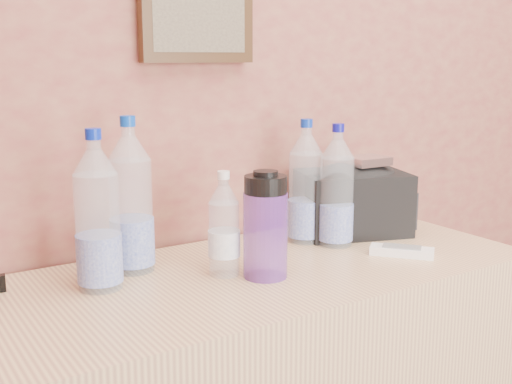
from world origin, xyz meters
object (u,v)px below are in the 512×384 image
Objects in this scene: pet_large_a at (98,219)px; nalgene_bottle at (265,225)px; foil_packet at (367,161)px; ac_remote at (402,251)px; pet_large_c at (306,188)px; pet_small at (224,230)px; toiletry_bag at (353,198)px; pet_large_b at (131,204)px; pet_large_d at (337,192)px.

nalgene_bottle is (0.33, -0.13, -0.03)m from pet_large_a.
nalgene_bottle reaches higher than foil_packet.
ac_remote is at bearing -7.97° from nalgene_bottle.
pet_large_a is 1.04× the size of pet_large_c.
pet_small is at bearing -13.93° from pet_large_a.
pet_large_a is 1.19× the size of toiletry_bag.
foil_packet is at bearing -4.25° from pet_large_b.
ac_remote is (0.59, -0.25, -0.14)m from pet_large_b.
pet_large_c is at bearing 171.16° from foil_packet.
nalgene_bottle is (0.07, -0.06, 0.01)m from pet_small.
pet_large_b is at bearing 170.09° from pet_large_d.
ac_remote is 0.54× the size of toiletry_bag.
pet_small is at bearing -40.53° from pet_large_b.
pet_large_c is at bearing 20.56° from pet_small.
nalgene_bottle is 2.21× the size of foil_packet.
toiletry_bag is (0.47, 0.12, -0.01)m from pet_small.
nalgene_bottle is at bearing -138.55° from ac_remote.
pet_large_c is 2.11× the size of ac_remote.
ac_remote is (0.43, -0.11, -0.09)m from pet_small.
pet_large_b is 0.30m from nalgene_bottle.
pet_large_c is at bearing 5.17° from pet_large_a.
foil_packet is at bearing 16.89° from pet_large_d.
pet_small is 1.54× the size of ac_remote.
foil_packet is (0.06, 0.20, 0.19)m from ac_remote.
pet_small reaches higher than foil_packet.
pet_small is at bearing -159.44° from pet_large_c.
pet_small reaches higher than toiletry_bag.
ac_remote is at bearing -14.34° from pet_large_a.
pet_large_b is (0.10, 0.07, 0.01)m from pet_large_a.
pet_large_c reaches higher than pet_small.
ac_remote is (0.69, -0.18, -0.14)m from pet_large_a.
pet_large_d is (0.05, -0.07, -0.00)m from pet_large_c.
pet_large_d is at bearing 7.42° from pet_small.
pet_large_b is 0.47m from pet_large_c.
pet_large_c is 1.14× the size of toiletry_bag.
pet_large_d is 0.16m from foil_packet.
foil_packet reaches higher than toiletry_bag.
toiletry_bag is (0.40, 0.18, -0.02)m from nalgene_bottle.
pet_large_a reaches higher than foil_packet.
pet_large_d is 0.31m from nalgene_bottle.
pet_large_a is 1.43× the size of pet_small.
pet_large_b is at bearing -153.38° from ac_remote.
pet_large_b is at bearing 139.47° from pet_small.
pet_small is 0.46m from ac_remote.
pet_large_c is (0.47, -0.02, -0.01)m from pet_large_b.
pet_large_a is at bearing -144.93° from ac_remote.
pet_large_c reaches higher than toiletry_bag.
pet_small is (-0.31, -0.12, -0.04)m from pet_large_c.
nalgene_bottle is 0.44m from toiletry_bag.
pet_large_c is 1.37× the size of pet_small.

